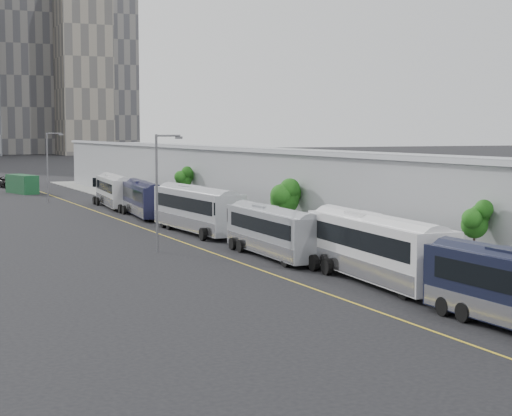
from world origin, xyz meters
TOP-DOWN VIEW (x-y plane):
  - sidewalk at (9.00, 55.00)m, footprint 10.00×170.00m
  - lane_line at (-1.50, 55.00)m, footprint 0.12×160.00m
  - depot at (12.99, 55.00)m, footprint 12.45×160.40m
  - bus_2 at (2.71, 35.45)m, footprint 3.73×13.65m
  - bus_3 at (1.61, 46.89)m, footprint 2.81×12.03m
  - bus_4 at (1.65, 62.15)m, footprint 3.38×13.76m
  - bus_5 at (1.60, 77.57)m, footprint 3.73×12.51m
  - bus_6 at (1.74, 89.35)m, footprint 3.74×12.79m
  - tree_1 at (6.07, 30.99)m, footprint 1.47×1.47m
  - tree_2 at (5.66, 53.44)m, footprint 2.28×2.28m
  - tree_3 at (5.96, 77.81)m, footprint 1.69×1.69m
  - street_lamp_near at (-4.77, 52.62)m, footprint 2.04×0.22m
  - street_lamp_far at (-3.84, 99.10)m, footprint 2.04×0.22m
  - shipping_container at (-4.43, 116.08)m, footprint 3.68×7.04m
  - suv at (-4.19, 129.11)m, footprint 4.17×6.86m

SIDE VIEW (x-z plane):
  - lane_line at x=-1.50m, z-range 0.00..0.02m
  - sidewalk at x=9.00m, z-range 0.00..0.12m
  - suv at x=-4.19m, z-range 0.00..1.78m
  - shipping_container at x=-4.43m, z-range 0.00..2.60m
  - bus_3 at x=1.61m, z-range -0.27..3.22m
  - bus_5 at x=1.60m, z-range -0.28..3.32m
  - bus_6 at x=1.74m, z-range -0.29..3.40m
  - bus_2 at x=2.71m, z-range -0.31..3.64m
  - bus_4 at x=1.65m, z-range -0.31..3.68m
  - depot at x=12.99m, z-range -0.09..7.11m
  - tree_2 at x=5.66m, z-range 1.27..6.13m
  - tree_1 at x=6.07m, z-range 1.49..6.10m
  - tree_3 at x=5.96m, z-range 1.45..6.15m
  - street_lamp_near at x=-4.77m, z-range 0.68..9.16m
  - street_lamp_far at x=-3.84m, z-range 0.68..9.20m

